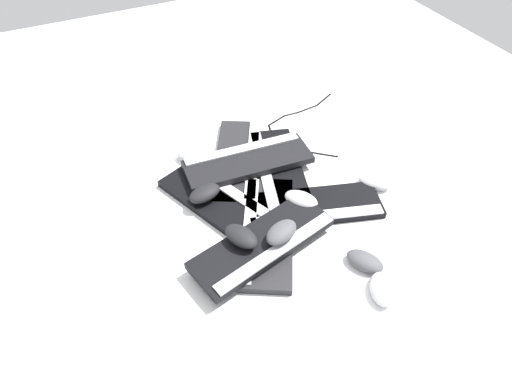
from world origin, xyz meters
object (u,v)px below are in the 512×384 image
(mouse_0, at_px, (241,236))
(mouse_6, at_px, (382,289))
(mouse_5, at_px, (192,156))
(mouse_4, at_px, (301,199))
(keyboard_2, at_px, (313,207))
(keyboard_6, at_px, (248,161))
(keyboard_5, at_px, (263,243))
(keyboard_4, at_px, (238,160))
(keyboard_0, at_px, (220,203))
(keyboard_3, at_px, (279,171))
(keyboard_1, at_px, (267,230))
(mouse_3, at_px, (365,261))
(mouse_1, at_px, (374,182))
(mouse_2, at_px, (281,232))
(mouse_7, at_px, (205,193))

(mouse_0, relative_size, mouse_6, 1.00)
(mouse_5, bearing_deg, mouse_4, -24.55)
(keyboard_2, xyz_separation_m, keyboard_6, (0.11, -0.26, 0.03))
(keyboard_5, bearing_deg, keyboard_4, -103.66)
(mouse_0, distance_m, mouse_6, 0.41)
(keyboard_0, xyz_separation_m, keyboard_5, (-0.04, 0.23, 0.03))
(mouse_5, bearing_deg, keyboard_3, -3.93)
(mouse_5, distance_m, mouse_6, 0.80)
(keyboard_1, xyz_separation_m, keyboard_6, (-0.07, -0.29, 0.03))
(keyboard_0, bearing_deg, keyboard_2, 151.22)
(mouse_4, distance_m, mouse_6, 0.37)
(mouse_5, bearing_deg, keyboard_5, -50.10)
(mouse_0, relative_size, mouse_3, 1.00)
(mouse_0, relative_size, mouse_1, 1.00)
(keyboard_4, bearing_deg, keyboard_6, 107.42)
(keyboard_3, distance_m, mouse_2, 0.34)
(mouse_3, relative_size, mouse_6, 1.00)
(keyboard_6, height_order, mouse_1, keyboard_6)
(keyboard_4, relative_size, mouse_5, 4.17)
(mouse_0, bearing_deg, mouse_7, 161.60)
(keyboard_2, height_order, mouse_3, mouse_3)
(keyboard_4, bearing_deg, mouse_0, 67.59)
(keyboard_6, relative_size, mouse_3, 4.10)
(mouse_2, relative_size, mouse_3, 1.00)
(keyboard_6, bearing_deg, mouse_4, 105.83)
(keyboard_2, height_order, mouse_2, mouse_2)
(keyboard_2, bearing_deg, keyboard_3, -85.11)
(keyboard_6, bearing_deg, keyboard_4, -72.58)
(keyboard_6, relative_size, mouse_0, 4.10)
(keyboard_3, height_order, mouse_4, mouse_4)
(keyboard_2, bearing_deg, keyboard_0, -28.78)
(keyboard_0, relative_size, mouse_3, 4.22)
(mouse_2, relative_size, mouse_7, 1.00)
(mouse_1, bearing_deg, keyboard_6, -168.85)
(keyboard_5, bearing_deg, keyboard_1, -124.97)
(mouse_0, bearing_deg, keyboard_5, 43.85)
(keyboard_1, distance_m, keyboard_3, 0.28)
(mouse_5, bearing_deg, keyboard_4, 3.80)
(keyboard_5, bearing_deg, keyboard_2, -158.46)
(mouse_3, bearing_deg, keyboard_4, 164.07)
(keyboard_0, xyz_separation_m, mouse_2, (-0.09, 0.24, 0.07))
(keyboard_5, distance_m, mouse_6, 0.35)
(mouse_1, bearing_deg, keyboard_2, -131.49)
(keyboard_3, relative_size, mouse_1, 4.22)
(keyboard_0, height_order, mouse_1, mouse_1)
(keyboard_4, distance_m, keyboard_5, 0.42)
(mouse_0, bearing_deg, mouse_6, 21.28)
(keyboard_1, bearing_deg, mouse_1, -175.97)
(keyboard_0, distance_m, mouse_0, 0.22)
(keyboard_2, bearing_deg, mouse_5, -56.42)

